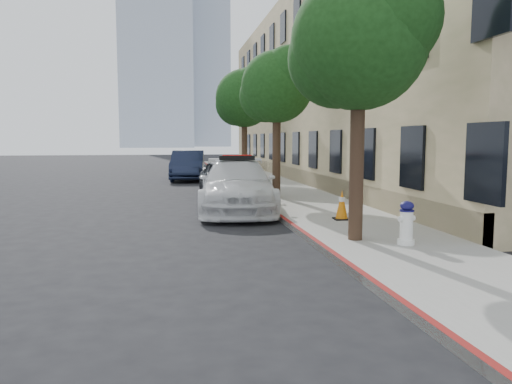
{
  "coord_description": "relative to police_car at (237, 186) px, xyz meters",
  "views": [
    {
      "loc": [
        -0.93,
        -11.9,
        2.28
      ],
      "look_at": [
        1.08,
        -0.16,
        1.0
      ],
      "focal_mm": 35.0,
      "sensor_mm": 36.0,
      "label": 1
    }
  ],
  "objects": [
    {
      "name": "ground",
      "position": [
        -1.1,
        -3.44,
        -0.81
      ],
      "size": [
        120.0,
        120.0,
        0.0
      ],
      "primitive_type": "plane",
      "color": "black",
      "rests_on": "ground"
    },
    {
      "name": "sidewalk",
      "position": [
        2.5,
        6.56,
        -0.74
      ],
      "size": [
        3.2,
        50.0,
        0.15
      ],
      "primitive_type": "cube",
      "color": "gray",
      "rests_on": "ground"
    },
    {
      "name": "parked_car_far",
      "position": [
        -1.09,
        12.28,
        -0.01
      ],
      "size": [
        2.12,
        5.03,
        1.62
      ],
      "primitive_type": "imported",
      "rotation": [
        0.0,
        0.0,
        -0.08
      ],
      "color": "#141B33",
      "rests_on": "ground"
    },
    {
      "name": "traffic_cone",
      "position": [
        2.4,
        -2.89,
        -0.28
      ],
      "size": [
        0.43,
        0.43,
        0.79
      ],
      "rotation": [
        0.0,
        0.0,
        -0.05
      ],
      "color": "black",
      "rests_on": "sidewalk"
    },
    {
      "name": "building",
      "position": [
        8.1,
        11.56,
        4.19
      ],
      "size": [
        8.0,
        36.0,
        10.0
      ],
      "primitive_type": "cube",
      "color": "tan",
      "rests_on": "ground"
    },
    {
      "name": "police_car",
      "position": [
        0.0,
        0.0,
        0.0
      ],
      "size": [
        2.84,
        5.81,
        1.78
      ],
      "rotation": [
        0.0,
        0.0,
        -0.1
      ],
      "color": "silver",
      "rests_on": "ground"
    },
    {
      "name": "fire_hydrant",
      "position": [
        2.62,
        -6.1,
        -0.23
      ],
      "size": [
        0.38,
        0.34,
        0.89
      ],
      "rotation": [
        0.0,
        0.0,
        0.21
      ],
      "color": "white",
      "rests_on": "sidewalk"
    },
    {
      "name": "tree_near",
      "position": [
        1.83,
        -5.45,
        3.46
      ],
      "size": [
        2.92,
        2.82,
        5.62
      ],
      "color": "black",
      "rests_on": "sidewalk"
    },
    {
      "name": "parked_car_mid",
      "position": [
        0.1,
        3.72,
        -0.07
      ],
      "size": [
        2.15,
        4.52,
        1.49
      ],
      "primitive_type": "imported",
      "rotation": [
        0.0,
        0.0,
        0.09
      ],
      "color": "black",
      "rests_on": "ground"
    },
    {
      "name": "curb_strip",
      "position": [
        0.96,
        6.56,
        -0.74
      ],
      "size": [
        0.12,
        50.0,
        0.15
      ],
      "primitive_type": "cube",
      "color": "maroon",
      "rests_on": "ground"
    },
    {
      "name": "tower_left",
      "position": [
        -5.1,
        116.56,
        29.19
      ],
      "size": [
        18.0,
        14.0,
        60.0
      ],
      "primitive_type": "cube",
      "color": "#9EA8B7",
      "rests_on": "ground"
    },
    {
      "name": "tree_mid",
      "position": [
        1.83,
        2.55,
        3.35
      ],
      "size": [
        2.77,
        2.64,
        5.43
      ],
      "color": "black",
      "rests_on": "sidewalk"
    },
    {
      "name": "tower_right",
      "position": [
        7.9,
        131.56,
        21.19
      ],
      "size": [
        14.0,
        14.0,
        44.0
      ],
      "primitive_type": "cube",
      "color": "#9EA8B7",
      "rests_on": "ground"
    },
    {
      "name": "tree_far",
      "position": [
        1.83,
        10.55,
        3.57
      ],
      "size": [
        3.1,
        3.0,
        5.81
      ],
      "color": "black",
      "rests_on": "sidewalk"
    }
  ]
}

